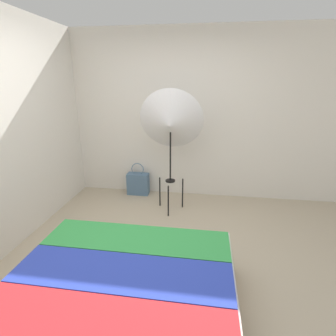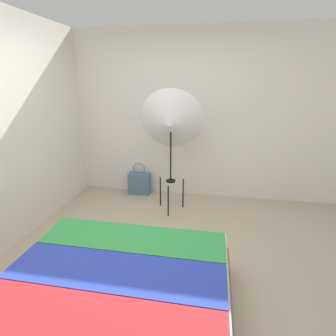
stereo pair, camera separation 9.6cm
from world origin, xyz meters
name	(u,v)px [view 2 (the right image)]	position (x,y,z in m)	size (l,w,h in m)	color
ground_plane	(151,273)	(0.00, 0.00, 0.00)	(14.00, 14.00, 0.00)	tan
wall_back	(180,116)	(0.00, 2.03, 1.30)	(8.00, 0.05, 2.60)	silver
wall_side_left	(41,124)	(-1.70, 1.00, 1.30)	(0.05, 8.00, 2.60)	silver
bed	(106,321)	(-0.13, -0.79, 0.23)	(1.76, 1.96, 0.47)	brown
photo_umbrella	(171,123)	(-0.03, 1.38, 1.29)	(0.88, 0.47, 1.75)	black
tote_bag	(139,183)	(-0.65, 1.87, 0.19)	(0.36, 0.17, 0.55)	slate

